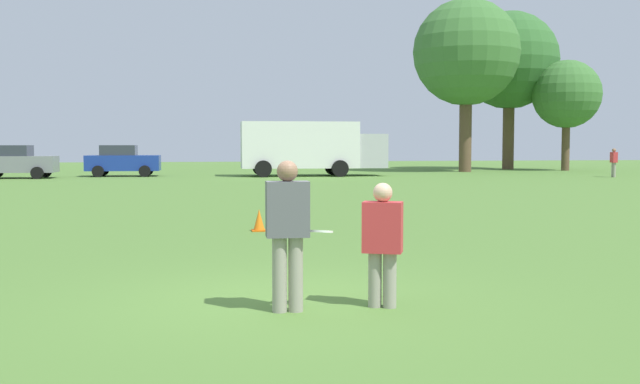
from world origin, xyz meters
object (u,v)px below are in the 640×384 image
traffic_cone (259,221)px  parked_car_center (15,162)px  bystander_sideline_watcher (614,161)px  box_truck (310,146)px  player_thrower (288,227)px  frisbee (321,231)px  parked_car_mid_right (122,160)px  player_defender (383,238)px

traffic_cone → parked_car_center: size_ratio=0.11×
bystander_sideline_watcher → box_truck: bearing=164.5°
player_thrower → frisbee: bearing=5.5°
parked_car_mid_right → box_truck: size_ratio=0.50×
parked_car_center → parked_car_mid_right: (5.56, 1.67, 0.00)m
player_defender → bystander_sideline_watcher: 37.19m
player_thrower → parked_car_center: parked_car_center is taller
frisbee → bystander_sideline_watcher: bearing=53.6°
box_truck → player_defender: bearing=-98.0°
player_thrower → player_defender: (1.10, 0.03, -0.16)m
traffic_cone → frisbee: bearing=-90.2°
player_defender → bystander_sideline_watcher: bearing=54.5°
frisbee → parked_car_mid_right: 36.79m
player_defender → frisbee: size_ratio=5.25×
parked_car_mid_right → bystander_sideline_watcher: size_ratio=2.59×
player_thrower → box_truck: bearing=80.3°
player_defender → frisbee: player_defender is taller
player_thrower → frisbee: (0.39, 0.04, -0.06)m
parked_car_mid_right → parked_car_center: bearing=-163.2°
player_defender → player_thrower: bearing=-178.2°
player_thrower → bystander_sideline_watcher: bearing=53.1°
player_defender → parked_car_center: 36.61m
parked_car_mid_right → bystander_sideline_watcher: parked_car_mid_right is taller
frisbee → box_truck: size_ratio=0.03×
box_truck → frisbee: bearing=-99.1°
parked_car_mid_right → box_truck: box_truck is taller
player_thrower → parked_car_center: bearing=106.7°
parked_car_center → box_truck: bearing=0.6°
frisbee → traffic_cone: size_ratio=0.57×
frisbee → parked_car_center: bearing=107.3°
player_defender → parked_car_mid_right: size_ratio=0.34×
player_defender → box_truck: 35.26m
box_truck → traffic_cone: bearing=-101.6°
traffic_cone → box_truck: (5.57, 27.21, 1.52)m
player_defender → traffic_cone: player_defender is taller
player_defender → box_truck: size_ratio=0.17×
parked_car_mid_right → bystander_sideline_watcher: (27.61, -6.15, 0.01)m
frisbee → bystander_sideline_watcher: bystander_sideline_watcher is taller
box_truck → bystander_sideline_watcher: bearing=-15.5°
parked_car_center → parked_car_mid_right: 5.81m
parked_car_center → frisbee: bearing=-72.7°
player_thrower → bystander_sideline_watcher: size_ratio=1.03×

